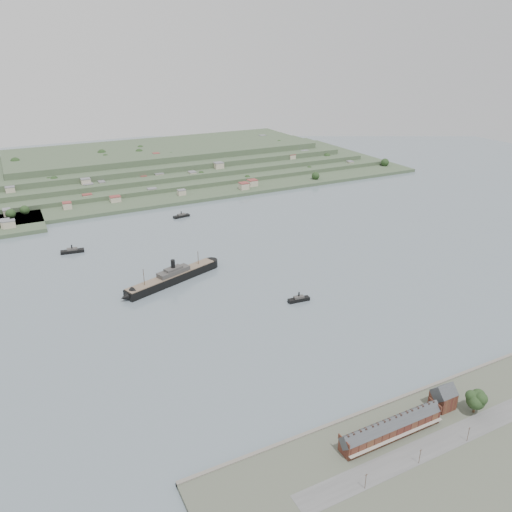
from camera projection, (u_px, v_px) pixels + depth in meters
name	position (u px, v px, depth m)	size (l,w,h in m)	color
ground	(252.00, 291.00, 380.04)	(1400.00, 1400.00, 0.00)	slate
near_shore	(435.00, 457.00, 226.69)	(220.00, 80.00, 2.60)	#4C5142
terrace_row	(391.00, 428.00, 235.57)	(55.60, 9.80, 11.07)	#4B201A
gabled_building	(443.00, 397.00, 253.90)	(10.40, 10.18, 14.09)	#4B201A
far_peninsula	(146.00, 166.00, 708.89)	(760.00, 309.00, 30.00)	#35472F
steamship	(170.00, 278.00, 390.18)	(89.57, 39.94, 22.29)	black
tugboat	(299.00, 299.00, 363.81)	(16.65, 5.98, 7.33)	black
ferry_west	(72.00, 251.00, 447.56)	(20.72, 8.29, 7.55)	black
ferry_east	(181.00, 216.00, 538.04)	(18.52, 7.25, 6.76)	black
fig_tree	(477.00, 400.00, 249.29)	(11.69, 10.12, 13.04)	#453120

